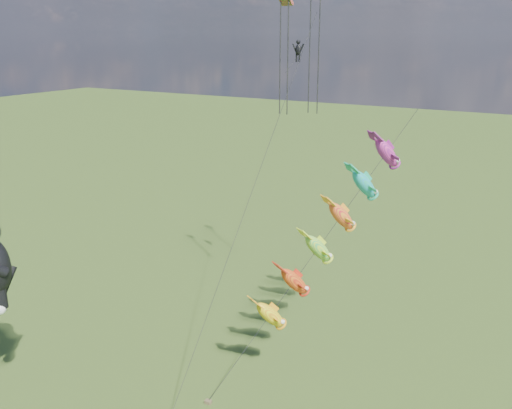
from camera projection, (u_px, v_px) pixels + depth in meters
The scene contains 3 objects.
ground at pixel (40, 375), 37.76m from camera, with size 300.00×300.00×0.00m, color #233E0F.
fish_windsock_rig at pixel (329, 232), 36.40m from camera, with size 8.06×13.90×16.93m.
parafoil_rig at pixel (297, 49), 39.39m from camera, with size 2.05×17.58×25.36m.
Camera 1 is at (28.81, -21.32, 21.79)m, focal length 40.00 mm.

